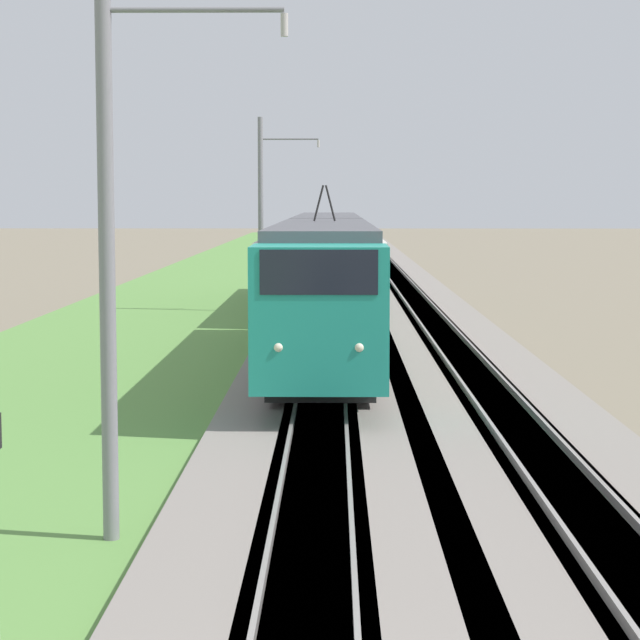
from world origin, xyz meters
name	(u,v)px	position (x,y,z in m)	size (l,w,h in m)	color
ballast_main	(328,298)	(50.00, 0.00, 0.15)	(240.00, 4.40, 0.30)	gray
ballast_adjacent	(410,298)	(50.00, -3.88, 0.15)	(240.00, 4.40, 0.30)	gray
track_main	(328,297)	(50.00, 0.00, 0.16)	(240.00, 1.57, 0.45)	#4C4238
track_adjacent	(410,297)	(50.00, -3.88, 0.16)	(240.00, 1.57, 0.45)	#4C4238
grass_verge	(212,299)	(50.00, 5.50, 0.06)	(240.00, 11.96, 0.12)	#5B8E42
passenger_train	(326,265)	(35.36, 0.00, 2.45)	(40.71, 2.84, 5.21)	teal
catenary_mast_near	(111,240)	(7.85, 2.71, 4.22)	(0.22, 2.56, 8.17)	slate
catenary_mast_mid	(262,213)	(43.03, 2.71, 4.23)	(0.22, 2.56, 8.17)	slate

